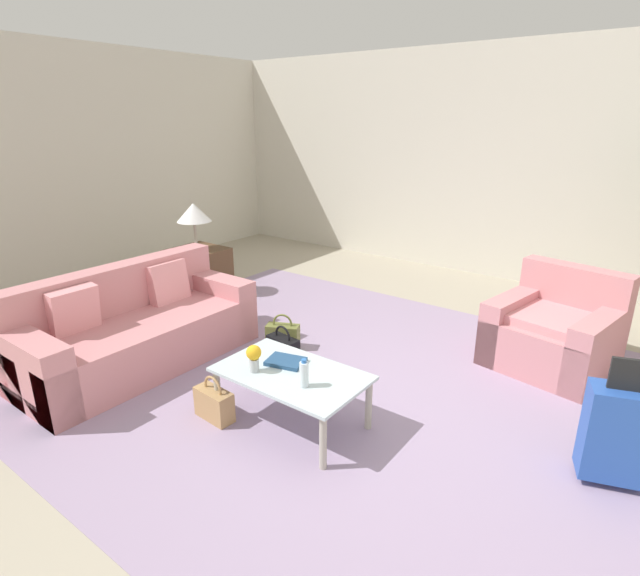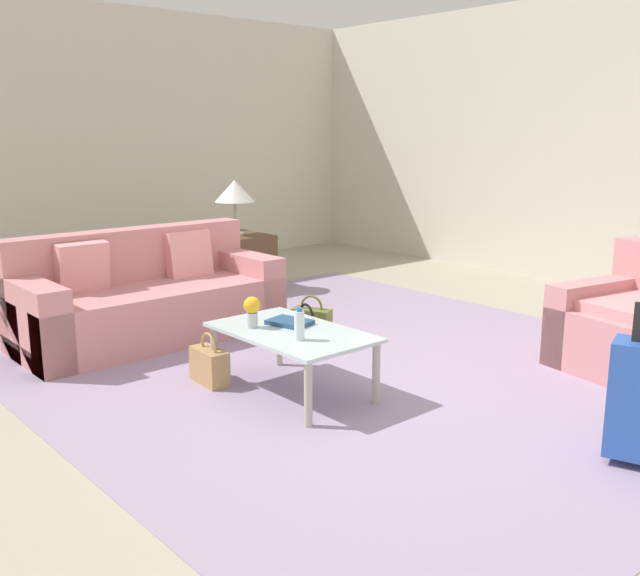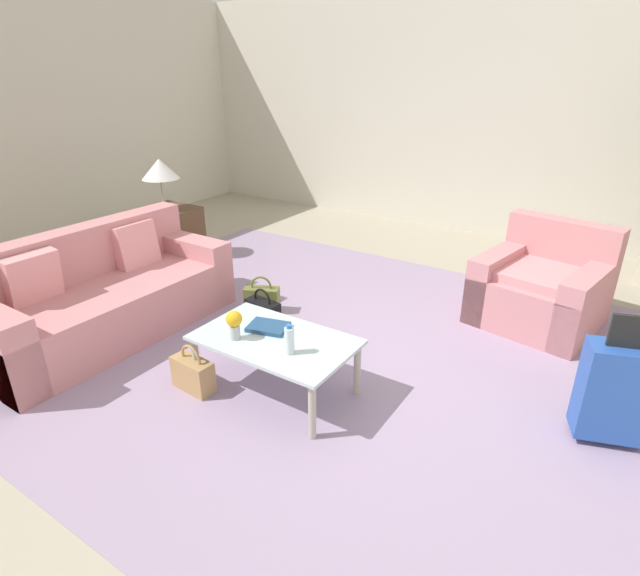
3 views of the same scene
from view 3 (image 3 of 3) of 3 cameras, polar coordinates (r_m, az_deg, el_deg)
name	(u,v)px [view 3 (image 3 of 3)]	position (r m, az deg, el deg)	size (l,w,h in m)	color
ground_plane	(360,374)	(3.80, 4.62, -9.82)	(12.00, 12.00, 0.00)	#A89E89
wall_back	(522,117)	(7.05, 22.10, 17.63)	(10.24, 0.12, 3.10)	beige
area_rug	(309,341)	(4.21, -1.24, -6.07)	(5.20, 4.40, 0.01)	#9984A3
couch	(102,298)	(4.64, -23.65, -1.09)	(0.90, 2.11, 0.88)	#C67F84
armchair	(542,290)	(4.86, 24.08, -0.17)	(1.12, 1.09, 0.88)	#C67F84
coffee_table	(275,345)	(3.44, -5.15, -6.49)	(1.08, 0.65, 0.42)	silver
water_bottle	(289,340)	(3.19, -3.51, -5.97)	(0.06, 0.06, 0.20)	silver
coffee_table_book	(268,327)	(3.53, -5.93, -4.45)	(0.27, 0.20, 0.03)	navy
flower_vase	(234,322)	(3.38, -9.78, -3.89)	(0.11, 0.11, 0.21)	#B2B7BC
side_table	(168,233)	(6.29, -16.98, 6.04)	(0.63, 0.63, 0.59)	#513823
table_lamp	(160,170)	(6.12, -17.82, 12.74)	(0.42, 0.42, 0.58)	#ADA899
suitcase_blue	(616,390)	(3.47, 30.77, -10.03)	(0.45, 0.34, 0.85)	#2851AD
handbag_black	(263,313)	(4.43, -6.54, -2.81)	(0.33, 0.18, 0.36)	black
handbag_tan	(193,374)	(3.67, -14.32, -9.45)	(0.33, 0.16, 0.36)	tan
handbag_olive	(262,299)	(4.69, -6.67, -1.24)	(0.35, 0.26, 0.36)	olive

